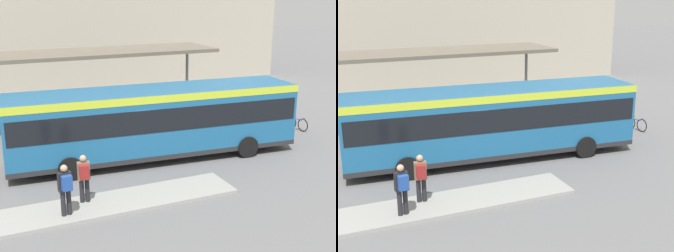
{
  "view_description": "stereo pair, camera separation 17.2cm",
  "coord_description": "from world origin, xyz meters",
  "views": [
    {
      "loc": [
        -7.16,
        -17.4,
        6.91
      ],
      "look_at": [
        0.61,
        0.0,
        1.35
      ],
      "focal_mm": 50.0,
      "sensor_mm": 36.0,
      "label": 1
    },
    {
      "loc": [
        -7.01,
        -17.46,
        6.91
      ],
      "look_at": [
        0.61,
        0.0,
        1.35
      ],
      "focal_mm": 50.0,
      "sensor_mm": 36.0,
      "label": 2
    }
  ],
  "objects": [
    {
      "name": "pedestrian_waiting",
      "position": [
        -4.63,
        -3.99,
        1.08
      ],
      "size": [
        0.43,
        0.46,
        1.68
      ],
      "rotation": [
        0.0,
        0.0,
        1.68
      ],
      "color": "#232328",
      "rests_on": "curb_island"
    },
    {
      "name": "station_shelter",
      "position": [
        -1.44,
        5.94,
        3.79
      ],
      "size": [
        13.81,
        3.47,
        3.93
      ],
      "color": "#706656",
      "rests_on": "ground_plane"
    },
    {
      "name": "bicycle_orange",
      "position": [
        8.19,
        1.73,
        0.33
      ],
      "size": [
        0.48,
        1.53,
        0.66
      ],
      "rotation": [
        0.0,
        0.0,
        1.65
      ],
      "color": "black",
      "rests_on": "ground_plane"
    },
    {
      "name": "bicycle_green",
      "position": [
        8.49,
        3.14,
        0.38
      ],
      "size": [
        0.48,
        1.78,
        0.77
      ],
      "rotation": [
        0.0,
        0.0,
        -1.55
      ],
      "color": "black",
      "rests_on": "ground_plane"
    },
    {
      "name": "bicycle_blue",
      "position": [
        8.28,
        1.01,
        0.34
      ],
      "size": [
        0.48,
        1.58,
        0.68
      ],
      "rotation": [
        0.0,
        0.0,
        -1.45
      ],
      "color": "black",
      "rests_on": "ground_plane"
    },
    {
      "name": "curb_island",
      "position": [
        -3.0,
        -3.62,
        0.06
      ],
      "size": [
        8.59,
        1.8,
        0.12
      ],
      "color": "#9E9E99",
      "rests_on": "ground_plane"
    },
    {
      "name": "pedestrian_companion",
      "position": [
        -3.88,
        -3.29,
        1.06
      ],
      "size": [
        0.43,
        0.45,
        1.64
      ],
      "rotation": [
        0.0,
        0.0,
        1.44
      ],
      "color": "#232328",
      "rests_on": "curb_island"
    },
    {
      "name": "ground_plane",
      "position": [
        0.0,
        0.0,
        0.0
      ],
      "size": [
        120.0,
        120.0,
        0.0
      ],
      "primitive_type": "plane",
      "color": "slate"
    },
    {
      "name": "city_bus",
      "position": [
        0.01,
        -0.0,
        1.77
      ],
      "size": [
        12.31,
        3.42,
        3.01
      ],
      "rotation": [
        0.0,
        0.0,
        -0.07
      ],
      "color": "#1E6093",
      "rests_on": "ground_plane"
    },
    {
      "name": "bicycle_white",
      "position": [
        8.3,
        2.43,
        0.39
      ],
      "size": [
        0.48,
        1.81,
        0.78
      ],
      "rotation": [
        0.0,
        0.0,
        -1.6
      ],
      "color": "black",
      "rests_on": "ground_plane"
    }
  ]
}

